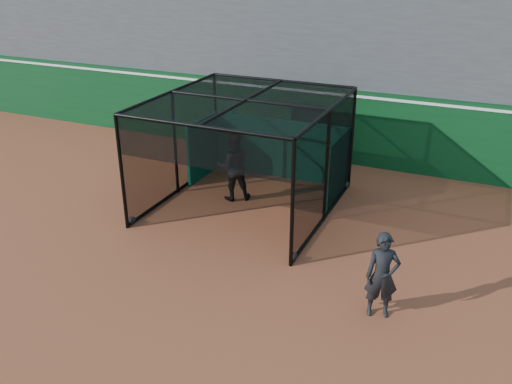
% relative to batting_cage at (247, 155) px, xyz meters
% --- Properties ---
extents(ground, '(120.00, 120.00, 0.00)m').
position_rel_batting_cage_xyz_m(ground, '(0.86, -3.92, -1.52)').
color(ground, brown).
rests_on(ground, ground).
extents(outfield_wall, '(50.00, 0.50, 2.50)m').
position_rel_batting_cage_xyz_m(outfield_wall, '(0.86, 4.58, -0.24)').
color(outfield_wall, '#0A3C18').
rests_on(outfield_wall, ground).
extents(grandstand, '(50.00, 7.85, 8.95)m').
position_rel_batting_cage_xyz_m(grandstand, '(0.86, 8.36, 2.95)').
color(grandstand, '#4C4C4F').
rests_on(grandstand, ground).
extents(batting_cage, '(4.66, 5.11, 3.06)m').
position_rel_batting_cage_xyz_m(batting_cage, '(0.00, 0.00, 0.00)').
color(batting_cage, black).
rests_on(batting_cage, ground).
extents(batter, '(1.24, 1.18, 2.02)m').
position_rel_batting_cage_xyz_m(batter, '(-0.55, 0.26, -0.51)').
color(batter, black).
rests_on(batter, ground).
extents(on_deck_player, '(0.76, 0.62, 1.80)m').
position_rel_batting_cage_xyz_m(on_deck_player, '(4.52, -3.51, -0.63)').
color(on_deck_player, black).
rests_on(on_deck_player, ground).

